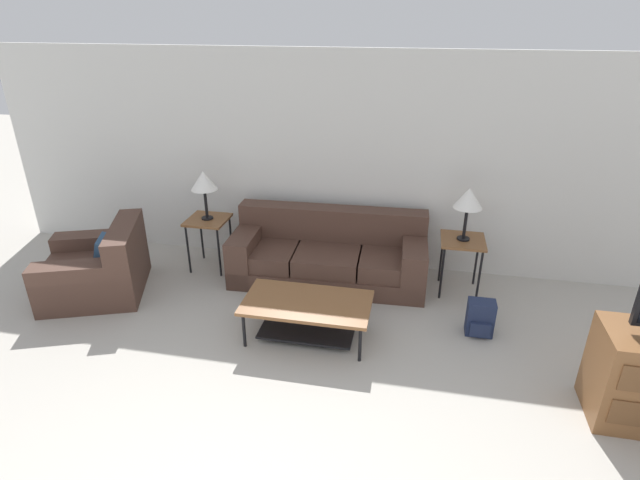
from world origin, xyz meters
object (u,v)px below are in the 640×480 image
object	(u,v)px
coffee_table	(307,310)
side_table_left	(208,225)
table_lamp_left	(204,182)
armchair	(99,269)
side_table_right	(462,246)
couch	(329,256)
table_lamp_right	(469,199)
backpack	(480,318)

from	to	relation	value
coffee_table	side_table_left	world-z (taller)	side_table_left
coffee_table	table_lamp_left	world-z (taller)	table_lamp_left
armchair	table_lamp_left	size ratio (longest dim) A/B	2.26
side_table_right	table_lamp_left	xyz separation A→B (m)	(-3.02, 0.00, 0.55)
couch	table_lamp_right	size ratio (longest dim) A/B	3.85
side_table_right	armchair	bearing A→B (deg)	-168.48
side_table_right	table_lamp_right	bearing A→B (deg)	63.43
coffee_table	side_table_right	bearing A→B (deg)	38.87
couch	backpack	world-z (taller)	couch
coffee_table	side_table_right	distance (m)	1.95
table_lamp_left	table_lamp_right	size ratio (longest dim) A/B	1.00
armchair	table_lamp_right	bearing A→B (deg)	11.52
table_lamp_left	table_lamp_right	xyz separation A→B (m)	(3.02, 0.00, 0.00)
coffee_table	side_table_left	size ratio (longest dim) A/B	1.88
side_table_left	table_lamp_left	size ratio (longest dim) A/B	1.10
couch	armchair	size ratio (longest dim) A/B	1.70
table_lamp_right	coffee_table	bearing A→B (deg)	-141.13
couch	table_lamp_right	xyz separation A→B (m)	(1.51, 0.00, 0.83)
coffee_table	backpack	world-z (taller)	coffee_table
side_table_right	table_lamp_left	size ratio (longest dim) A/B	1.10
coffee_table	side_table_left	distance (m)	1.96
side_table_right	table_lamp_right	xyz separation A→B (m)	(0.00, 0.00, 0.55)
couch	coffee_table	world-z (taller)	couch
side_table_right	table_lamp_left	distance (m)	3.07
backpack	table_lamp_left	bearing A→B (deg)	165.49
table_lamp_left	side_table_right	bearing A→B (deg)	-0.00
side_table_right	backpack	world-z (taller)	side_table_right
side_table_left	backpack	xyz separation A→B (m)	(3.20, -0.83, -0.40)
armchair	coffee_table	world-z (taller)	armchair
side_table_left	backpack	world-z (taller)	side_table_left
table_lamp_right	side_table_right	bearing A→B (deg)	-116.57
side_table_right	table_lamp_left	bearing A→B (deg)	180.00
side_table_right	backpack	bearing A→B (deg)	-78.07
table_lamp_right	side_table_left	bearing A→B (deg)	-180.00
table_lamp_left	table_lamp_right	distance (m)	3.02
couch	side_table_left	xyz separation A→B (m)	(-1.51, 0.00, 0.28)
couch	backpack	bearing A→B (deg)	-26.07
couch	side_table_right	xyz separation A→B (m)	(1.51, 0.00, 0.28)
coffee_table	backpack	xyz separation A→B (m)	(1.68, 0.39, -0.12)
couch	table_lamp_left	world-z (taller)	table_lamp_left
side_table_left	side_table_right	distance (m)	3.02
armchair	coffee_table	distance (m)	2.56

